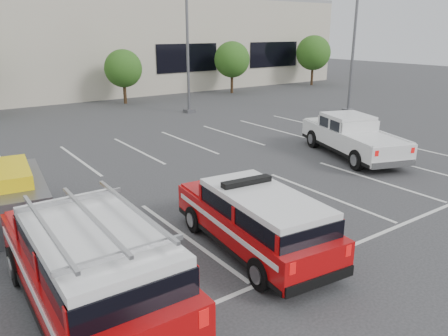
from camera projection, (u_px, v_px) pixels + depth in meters
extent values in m
plane|color=#2E2E30|center=(264.00, 214.00, 13.16)|extent=(120.00, 120.00, 0.00)
cube|color=silver|center=(187.00, 175.00, 16.65)|extent=(23.00, 15.00, 0.01)
cube|color=#B9B29C|center=(19.00, 46.00, 36.82)|extent=(60.00, 15.00, 8.00)
cylinder|color=#3F2B19|center=(125.00, 93.00, 32.79)|extent=(0.24, 0.24, 1.51)
sphere|color=#205316|center=(123.00, 68.00, 32.23)|extent=(2.77, 2.77, 2.77)
sphere|color=#205316|center=(128.00, 74.00, 32.73)|extent=(1.85, 1.85, 1.85)
cylinder|color=#3F2B19|center=(232.00, 83.00, 38.28)|extent=(0.24, 0.24, 1.67)
sphere|color=#205316|center=(232.00, 59.00, 37.67)|extent=(3.07, 3.07, 3.07)
sphere|color=#205316|center=(234.00, 65.00, 38.18)|extent=(2.05, 2.05, 2.05)
cylinder|color=#3F2B19|center=(312.00, 76.00, 43.78)|extent=(0.24, 0.24, 1.84)
sphere|color=#205316|center=(313.00, 53.00, 43.10)|extent=(3.37, 3.37, 3.37)
sphere|color=#205316|center=(314.00, 58.00, 43.63)|extent=(2.24, 2.24, 2.24)
cube|color=#59595E|center=(189.00, 111.00, 29.43)|extent=(0.60, 0.60, 0.20)
cylinder|color=#59595E|center=(187.00, 35.00, 27.95)|extent=(0.18, 0.18, 10.00)
cube|color=#59595E|center=(348.00, 110.00, 29.73)|extent=(0.60, 0.60, 0.20)
cylinder|color=#59595E|center=(354.00, 35.00, 28.25)|extent=(0.18, 0.18, 10.00)
cube|color=#A80809|center=(253.00, 223.00, 10.90)|extent=(2.34, 5.19, 0.77)
cube|color=black|center=(264.00, 208.00, 10.34)|extent=(2.04, 3.72, 0.40)
cube|color=silver|center=(264.00, 197.00, 10.26)|extent=(2.00, 3.64, 0.15)
cube|color=black|center=(247.00, 182.00, 10.87)|extent=(1.37, 0.39, 0.14)
cube|color=silver|center=(352.00, 139.00, 19.02)|extent=(3.74, 6.06, 0.83)
cube|color=black|center=(347.00, 123.00, 19.30)|extent=(2.38, 2.51, 0.43)
cube|color=silver|center=(348.00, 116.00, 19.21)|extent=(2.33, 2.46, 0.16)
cube|color=#A80809|center=(89.00, 271.00, 8.47)|extent=(2.28, 5.63, 0.92)
cube|color=black|center=(96.00, 250.00, 7.83)|extent=(2.08, 3.87, 0.48)
cube|color=silver|center=(94.00, 233.00, 7.73)|extent=(2.03, 3.79, 0.18)
cube|color=#A5A5A8|center=(92.00, 217.00, 7.63)|extent=(2.14, 3.49, 0.07)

